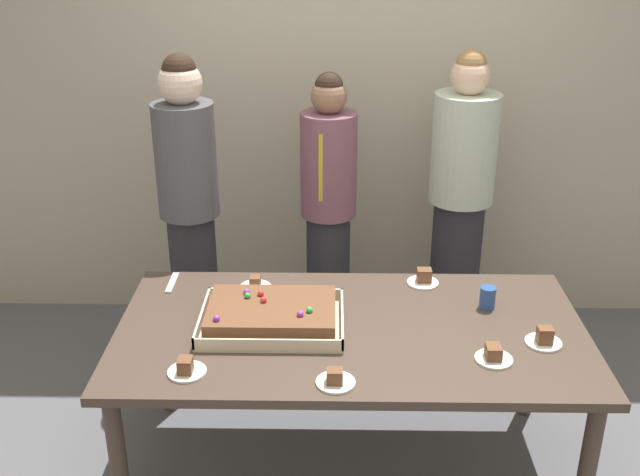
{
  "coord_description": "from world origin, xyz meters",
  "views": [
    {
      "loc": [
        -0.09,
        -2.74,
        2.39
      ],
      "look_at": [
        -0.13,
        0.15,
        1.1
      ],
      "focal_mm": 41.9,
      "sensor_mm": 36.0,
      "label": 1
    }
  ],
  "objects_px": {
    "cake_server_utensil": "(172,283)",
    "person_serving_front": "(460,201)",
    "plated_slice_near_right": "(255,285)",
    "plated_slice_far_left": "(544,339)",
    "plated_slice_center_front": "(335,380)",
    "person_striped_tie_right": "(190,212)",
    "person_green_shirt_behind": "(328,212)",
    "plated_slice_near_left": "(494,355)",
    "drink_cup_nearest": "(488,297)",
    "sheet_cake": "(272,315)",
    "plated_slice_far_right": "(423,279)",
    "plated_slice_center_back": "(186,369)",
    "party_table": "(351,343)"
  },
  "relations": [
    {
      "from": "cake_server_utensil",
      "to": "person_serving_front",
      "type": "distance_m",
      "value": 1.65
    },
    {
      "from": "plated_slice_near_right",
      "to": "plated_slice_far_left",
      "type": "distance_m",
      "value": 1.31
    },
    {
      "from": "plated_slice_center_front",
      "to": "person_serving_front",
      "type": "bearing_deg",
      "value": 65.85
    },
    {
      "from": "plated_slice_near_right",
      "to": "cake_server_utensil",
      "type": "bearing_deg",
      "value": 174.08
    },
    {
      "from": "plated_slice_near_right",
      "to": "person_striped_tie_right",
      "type": "bearing_deg",
      "value": 127.26
    },
    {
      "from": "person_green_shirt_behind",
      "to": "cake_server_utensil",
      "type": "bearing_deg",
      "value": -34.9
    },
    {
      "from": "plated_slice_near_left",
      "to": "plated_slice_near_right",
      "type": "bearing_deg",
      "value": 149.29
    },
    {
      "from": "drink_cup_nearest",
      "to": "person_striped_tie_right",
      "type": "relative_size",
      "value": 0.06
    },
    {
      "from": "sheet_cake",
      "to": "person_green_shirt_behind",
      "type": "relative_size",
      "value": 0.38
    },
    {
      "from": "plated_slice_far_right",
      "to": "cake_server_utensil",
      "type": "relative_size",
      "value": 0.75
    },
    {
      "from": "plated_slice_center_front",
      "to": "plated_slice_center_back",
      "type": "height_order",
      "value": "plated_slice_center_back"
    },
    {
      "from": "plated_slice_center_front",
      "to": "plated_slice_far_left",
      "type": "bearing_deg",
      "value": 19.12
    },
    {
      "from": "person_striped_tie_right",
      "to": "plated_slice_near_left",
      "type": "bearing_deg",
      "value": 21.33
    },
    {
      "from": "plated_slice_near_left",
      "to": "person_green_shirt_behind",
      "type": "bearing_deg",
      "value": 116.66
    },
    {
      "from": "plated_slice_near_left",
      "to": "person_striped_tie_right",
      "type": "distance_m",
      "value": 1.78
    },
    {
      "from": "plated_slice_far_right",
      "to": "person_striped_tie_right",
      "type": "xyz_separation_m",
      "value": [
        -1.18,
        0.45,
        0.15
      ]
    },
    {
      "from": "plated_slice_near_left",
      "to": "party_table",
      "type": "bearing_deg",
      "value": 156.77
    },
    {
      "from": "plated_slice_center_front",
      "to": "person_striped_tie_right",
      "type": "distance_m",
      "value": 1.49
    },
    {
      "from": "drink_cup_nearest",
      "to": "plated_slice_far_right",
      "type": "bearing_deg",
      "value": 138.43
    },
    {
      "from": "plated_slice_near_left",
      "to": "plated_slice_center_back",
      "type": "distance_m",
      "value": 1.2
    },
    {
      "from": "plated_slice_far_left",
      "to": "drink_cup_nearest",
      "type": "bearing_deg",
      "value": 119.97
    },
    {
      "from": "plated_slice_center_back",
      "to": "drink_cup_nearest",
      "type": "bearing_deg",
      "value": 23.36
    },
    {
      "from": "plated_slice_far_left",
      "to": "cake_server_utensil",
      "type": "distance_m",
      "value": 1.7
    },
    {
      "from": "cake_server_utensil",
      "to": "person_striped_tie_right",
      "type": "height_order",
      "value": "person_striped_tie_right"
    },
    {
      "from": "plated_slice_center_back",
      "to": "cake_server_utensil",
      "type": "xyz_separation_m",
      "value": [
        -0.2,
        0.75,
        -0.02
      ]
    },
    {
      "from": "party_table",
      "to": "plated_slice_near_left",
      "type": "distance_m",
      "value": 0.61
    },
    {
      "from": "plated_slice_center_back",
      "to": "plated_slice_far_left",
      "type": "bearing_deg",
      "value": 9.4
    },
    {
      "from": "party_table",
      "to": "person_green_shirt_behind",
      "type": "xyz_separation_m",
      "value": [
        -0.1,
        1.08,
        0.17
      ]
    },
    {
      "from": "person_serving_front",
      "to": "person_striped_tie_right",
      "type": "height_order",
      "value": "person_striped_tie_right"
    },
    {
      "from": "plated_slice_far_right",
      "to": "plated_slice_center_back",
      "type": "distance_m",
      "value": 1.25
    },
    {
      "from": "plated_slice_far_right",
      "to": "plated_slice_center_back",
      "type": "bearing_deg",
      "value": -142.21
    },
    {
      "from": "person_serving_front",
      "to": "plated_slice_center_back",
      "type": "bearing_deg",
      "value": 0.33
    },
    {
      "from": "plated_slice_near_left",
      "to": "plated_slice_near_right",
      "type": "distance_m",
      "value": 1.16
    },
    {
      "from": "party_table",
      "to": "plated_slice_near_right",
      "type": "distance_m",
      "value": 0.57
    },
    {
      "from": "person_serving_front",
      "to": "person_green_shirt_behind",
      "type": "bearing_deg",
      "value": -44.3
    },
    {
      "from": "plated_slice_far_left",
      "to": "drink_cup_nearest",
      "type": "height_order",
      "value": "drink_cup_nearest"
    },
    {
      "from": "party_table",
      "to": "plated_slice_far_left",
      "type": "distance_m",
      "value": 0.8
    },
    {
      "from": "plated_slice_center_front",
      "to": "person_green_shirt_behind",
      "type": "bearing_deg",
      "value": 91.39
    },
    {
      "from": "person_serving_front",
      "to": "plated_slice_near_right",
      "type": "bearing_deg",
      "value": -13.0
    },
    {
      "from": "plated_slice_center_front",
      "to": "person_striped_tie_right",
      "type": "relative_size",
      "value": 0.09
    },
    {
      "from": "party_table",
      "to": "person_striped_tie_right",
      "type": "relative_size",
      "value": 1.14
    },
    {
      "from": "person_serving_front",
      "to": "person_green_shirt_behind",
      "type": "xyz_separation_m",
      "value": [
        -0.73,
        -0.07,
        -0.05
      ]
    },
    {
      "from": "sheet_cake",
      "to": "person_green_shirt_behind",
      "type": "xyz_separation_m",
      "value": [
        0.23,
        1.06,
        0.05
      ]
    },
    {
      "from": "plated_slice_far_right",
      "to": "drink_cup_nearest",
      "type": "bearing_deg",
      "value": -41.57
    },
    {
      "from": "plated_slice_near_right",
      "to": "plated_slice_center_back",
      "type": "height_order",
      "value": "plated_slice_center_back"
    },
    {
      "from": "plated_slice_center_back",
      "to": "drink_cup_nearest",
      "type": "xyz_separation_m",
      "value": [
        1.25,
        0.54,
        0.03
      ]
    },
    {
      "from": "plated_slice_center_front",
      "to": "person_striped_tie_right",
      "type": "bearing_deg",
      "value": 120.81
    },
    {
      "from": "party_table",
      "to": "drink_cup_nearest",
      "type": "height_order",
      "value": "drink_cup_nearest"
    },
    {
      "from": "plated_slice_far_right",
      "to": "person_serving_front",
      "type": "relative_size",
      "value": 0.09
    },
    {
      "from": "person_green_shirt_behind",
      "to": "party_table",
      "type": "bearing_deg",
      "value": 17.93
    }
  ]
}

